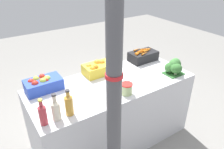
% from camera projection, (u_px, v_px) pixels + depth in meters
% --- Properties ---
extents(ground_plane, '(10.00, 10.00, 0.00)m').
position_uv_depth(ground_plane, '(112.00, 138.00, 2.84)').
color(ground_plane, gray).
extents(market_table, '(1.86, 0.79, 0.84)m').
position_uv_depth(market_table, '(112.00, 112.00, 2.64)').
color(market_table, silver).
rests_on(market_table, ground_plane).
extents(support_pole, '(0.13, 0.13, 2.43)m').
position_uv_depth(support_pole, '(114.00, 90.00, 1.59)').
color(support_pole, '#4C4C51').
rests_on(support_pole, ground_plane).
extents(apple_crate, '(0.37, 0.22, 0.16)m').
position_uv_depth(apple_crate, '(43.00, 84.00, 2.27)').
color(apple_crate, '#2847B7').
rests_on(apple_crate, market_table).
extents(orange_crate, '(0.37, 0.22, 0.16)m').
position_uv_depth(orange_crate, '(99.00, 68.00, 2.59)').
color(orange_crate, gold).
rests_on(orange_crate, market_table).
extents(carrot_crate, '(0.37, 0.22, 0.16)m').
position_uv_depth(carrot_crate, '(143.00, 56.00, 2.93)').
color(carrot_crate, black).
rests_on(carrot_crate, market_table).
extents(broccoli_pile, '(0.22, 0.20, 0.19)m').
position_uv_depth(broccoli_pile, '(174.00, 66.00, 2.59)').
color(broccoli_pile, '#2D602D').
rests_on(broccoli_pile, market_table).
extents(juice_bottle_ruby, '(0.07, 0.07, 0.25)m').
position_uv_depth(juice_bottle_ruby, '(43.00, 114.00, 1.79)').
color(juice_bottle_ruby, '#B2333D').
rests_on(juice_bottle_ruby, market_table).
extents(juice_bottle_cloudy, '(0.07, 0.07, 0.26)m').
position_uv_depth(juice_bottle_cloudy, '(56.00, 109.00, 1.84)').
color(juice_bottle_cloudy, beige).
rests_on(juice_bottle_cloudy, market_table).
extents(juice_bottle_amber, '(0.07, 0.07, 0.26)m').
position_uv_depth(juice_bottle_amber, '(69.00, 104.00, 1.90)').
color(juice_bottle_amber, gold).
rests_on(juice_bottle_amber, market_table).
extents(pickle_jar, '(0.12, 0.12, 0.12)m').
position_uv_depth(pickle_jar, '(126.00, 89.00, 2.21)').
color(pickle_jar, '#B2C684').
rests_on(pickle_jar, market_table).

